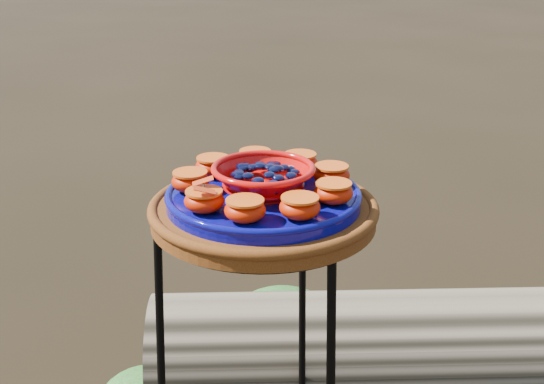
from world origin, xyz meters
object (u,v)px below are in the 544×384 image
at_px(driftwood_log, 483,350).
at_px(terracotta_saucer, 263,213).
at_px(cobalt_plate, 263,198).
at_px(red_bowl, 263,180).
at_px(plant_stand, 264,378).

bearing_deg(driftwood_log, terracotta_saucer, -122.64).
relative_size(terracotta_saucer, driftwood_log, 0.24).
relative_size(cobalt_plate, red_bowl, 2.00).
xyz_separation_m(plant_stand, cobalt_plate, (0.00, 0.00, 0.40)).
bearing_deg(plant_stand, terracotta_saucer, 0.00).
xyz_separation_m(cobalt_plate, red_bowl, (0.00, 0.00, 0.04)).
height_order(plant_stand, driftwood_log, plant_stand).
height_order(cobalt_plate, red_bowl, red_bowl).
bearing_deg(driftwood_log, cobalt_plate, -122.64).
relative_size(terracotta_saucer, cobalt_plate, 1.17).
distance_m(plant_stand, red_bowl, 0.43).
distance_m(plant_stand, driftwood_log, 0.71).
xyz_separation_m(red_bowl, driftwood_log, (0.37, 0.58, -0.62)).
bearing_deg(cobalt_plate, driftwood_log, 57.36).
bearing_deg(cobalt_plate, red_bowl, 0.00).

